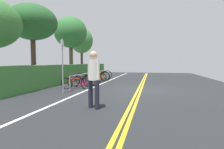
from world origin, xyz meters
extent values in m
cube|color=#232628|center=(0.00, 0.00, -0.03)|extent=(31.97, 11.52, 0.05)
cube|color=gold|center=(0.00, -0.08, 0.00)|extent=(28.77, 0.10, 0.00)
cube|color=gold|center=(0.00, 0.08, 0.00)|extent=(28.77, 0.10, 0.00)
cube|color=white|center=(0.00, 2.65, 0.00)|extent=(28.77, 0.12, 0.00)
cylinder|color=#9EA0A5|center=(-1.08, 3.49, 0.36)|extent=(0.05, 0.05, 0.72)
cylinder|color=#9EA0A5|center=(0.55, 3.49, 0.36)|extent=(0.05, 0.05, 0.72)
cylinder|color=#9EA0A5|center=(2.18, 3.49, 0.36)|extent=(0.05, 0.05, 0.72)
cylinder|color=#9EA0A5|center=(3.82, 3.49, 0.36)|extent=(0.05, 0.05, 0.72)
cylinder|color=#9EA0A5|center=(5.45, 3.49, 0.36)|extent=(0.05, 0.05, 0.72)
cylinder|color=#9EA0A5|center=(2.18, 3.49, 0.72)|extent=(6.53, 0.04, 0.04)
torus|color=black|center=(-0.64, 3.89, 0.30)|extent=(0.13, 0.66, 0.66)
torus|color=black|center=(-0.51, 2.80, 0.30)|extent=(0.13, 0.66, 0.66)
cylinder|color=red|center=(-0.59, 3.48, 0.38)|extent=(0.11, 0.63, 0.45)
cylinder|color=red|center=(-0.58, 3.41, 0.57)|extent=(0.12, 0.75, 0.07)
cylinder|color=red|center=(-0.55, 3.11, 0.36)|extent=(0.06, 0.18, 0.40)
cylinder|color=red|center=(-0.53, 2.99, 0.23)|extent=(0.08, 0.40, 0.17)
cylinder|color=red|center=(-0.52, 2.92, 0.43)|extent=(0.07, 0.27, 0.28)
cylinder|color=red|center=(-0.63, 3.83, 0.44)|extent=(0.05, 0.15, 0.30)
cube|color=black|center=(-0.54, 3.04, 0.59)|extent=(0.10, 0.21, 0.05)
cylinder|color=red|center=(-0.63, 3.78, 0.64)|extent=(0.46, 0.08, 0.03)
torus|color=black|center=(0.04, 3.82, 0.35)|extent=(0.24, 0.75, 0.76)
torus|color=black|center=(0.27, 2.89, 0.35)|extent=(0.24, 0.75, 0.76)
cylinder|color=purple|center=(0.13, 3.47, 0.44)|extent=(0.17, 0.55, 0.52)
cylinder|color=purple|center=(0.14, 3.41, 0.66)|extent=(0.19, 0.65, 0.07)
cylinder|color=purple|center=(0.20, 3.15, 0.42)|extent=(0.07, 0.16, 0.46)
cylinder|color=purple|center=(0.23, 3.05, 0.27)|extent=(0.12, 0.35, 0.19)
cylinder|color=purple|center=(0.24, 2.99, 0.50)|extent=(0.09, 0.24, 0.32)
cylinder|color=purple|center=(0.05, 3.77, 0.52)|extent=(0.07, 0.14, 0.34)
cube|color=black|center=(0.22, 3.09, 0.68)|extent=(0.13, 0.21, 0.05)
cylinder|color=purple|center=(0.06, 3.73, 0.73)|extent=(0.45, 0.14, 0.03)
torus|color=black|center=(0.67, 4.01, 0.32)|extent=(0.14, 0.69, 0.69)
torus|color=black|center=(0.80, 3.01, 0.32)|extent=(0.14, 0.69, 0.69)
cylinder|color=black|center=(0.72, 3.64, 0.40)|extent=(0.11, 0.58, 0.47)
cylinder|color=black|center=(0.72, 3.57, 0.60)|extent=(0.12, 0.69, 0.07)
cylinder|color=black|center=(0.76, 3.30, 0.38)|extent=(0.06, 0.17, 0.42)
cylinder|color=black|center=(0.77, 3.19, 0.25)|extent=(0.08, 0.37, 0.18)
cylinder|color=black|center=(0.78, 3.12, 0.45)|extent=(0.07, 0.25, 0.29)
cylinder|color=black|center=(0.67, 3.96, 0.47)|extent=(0.05, 0.14, 0.31)
cube|color=black|center=(0.77, 3.23, 0.62)|extent=(0.10, 0.21, 0.05)
cylinder|color=black|center=(0.68, 3.91, 0.67)|extent=(0.46, 0.09, 0.03)
torus|color=black|center=(1.66, 4.11, 0.35)|extent=(0.27, 0.74, 0.75)
torus|color=black|center=(1.36, 3.10, 0.35)|extent=(0.27, 0.74, 0.75)
cylinder|color=black|center=(1.55, 3.73, 0.44)|extent=(0.21, 0.59, 0.51)
cylinder|color=black|center=(1.53, 3.67, 0.66)|extent=(0.24, 0.70, 0.07)
cylinder|color=black|center=(1.45, 3.39, 0.42)|extent=(0.08, 0.17, 0.46)
cylinder|color=black|center=(1.41, 3.28, 0.27)|extent=(0.14, 0.38, 0.19)
cylinder|color=black|center=(1.39, 3.21, 0.50)|extent=(0.11, 0.26, 0.32)
cylinder|color=black|center=(1.65, 4.06, 0.51)|extent=(0.07, 0.14, 0.34)
cube|color=black|center=(1.43, 3.32, 0.67)|extent=(0.13, 0.21, 0.05)
cylinder|color=black|center=(1.63, 4.01, 0.73)|extent=(0.45, 0.16, 0.03)
torus|color=black|center=(2.41, 3.95, 0.32)|extent=(0.27, 0.67, 0.69)
torus|color=black|center=(2.09, 2.98, 0.32)|extent=(0.27, 0.67, 0.69)
cylinder|color=silver|center=(2.29, 3.58, 0.39)|extent=(0.21, 0.56, 0.47)
cylinder|color=silver|center=(2.27, 3.52, 0.60)|extent=(0.25, 0.67, 0.07)
cylinder|color=silver|center=(2.18, 3.26, 0.38)|extent=(0.09, 0.17, 0.42)
cylinder|color=silver|center=(2.15, 3.15, 0.24)|extent=(0.15, 0.36, 0.18)
cylinder|color=silver|center=(2.13, 3.09, 0.45)|extent=(0.11, 0.25, 0.29)
cylinder|color=silver|center=(2.39, 3.90, 0.47)|extent=(0.08, 0.14, 0.31)
cube|color=black|center=(2.16, 3.19, 0.61)|extent=(0.14, 0.21, 0.05)
cylinder|color=silver|center=(2.38, 3.85, 0.67)|extent=(0.45, 0.17, 0.03)
torus|color=black|center=(2.67, 3.99, 0.32)|extent=(0.23, 0.68, 0.69)
torus|color=black|center=(2.95, 2.93, 0.32)|extent=(0.23, 0.68, 0.69)
cylinder|color=red|center=(2.78, 3.59, 0.39)|extent=(0.19, 0.61, 0.47)
cylinder|color=red|center=(2.79, 3.52, 0.60)|extent=(0.23, 0.73, 0.07)
cylinder|color=red|center=(2.87, 3.23, 0.38)|extent=(0.08, 0.18, 0.42)
cylinder|color=red|center=(2.90, 3.11, 0.24)|extent=(0.14, 0.39, 0.18)
cylinder|color=red|center=(2.92, 3.04, 0.45)|extent=(0.10, 0.27, 0.29)
cylinder|color=red|center=(2.69, 3.93, 0.47)|extent=(0.07, 0.15, 0.31)
cube|color=black|center=(2.89, 3.16, 0.61)|extent=(0.13, 0.21, 0.05)
cylinder|color=red|center=(2.70, 3.88, 0.67)|extent=(0.45, 0.14, 0.03)
torus|color=black|center=(3.52, 3.87, 0.34)|extent=(0.11, 0.75, 0.74)
torus|color=black|center=(3.60, 2.84, 0.34)|extent=(0.11, 0.75, 0.74)
cylinder|color=red|center=(3.55, 3.49, 0.43)|extent=(0.08, 0.59, 0.51)
cylinder|color=red|center=(3.56, 3.42, 0.65)|extent=(0.09, 0.70, 0.07)
cylinder|color=red|center=(3.58, 3.14, 0.41)|extent=(0.05, 0.17, 0.46)
cylinder|color=red|center=(3.58, 3.02, 0.27)|extent=(0.06, 0.38, 0.19)
cylinder|color=red|center=(3.59, 2.96, 0.49)|extent=(0.06, 0.26, 0.31)
cylinder|color=red|center=(3.52, 3.82, 0.51)|extent=(0.05, 0.14, 0.34)
cube|color=black|center=(3.58, 3.07, 0.67)|extent=(0.09, 0.21, 0.05)
cylinder|color=red|center=(3.53, 3.77, 0.72)|extent=(0.46, 0.06, 0.03)
torus|color=black|center=(4.14, 4.03, 0.34)|extent=(0.19, 0.74, 0.74)
torus|color=black|center=(4.32, 3.04, 0.34)|extent=(0.19, 0.74, 0.74)
cylinder|color=orange|center=(4.21, 3.66, 0.43)|extent=(0.14, 0.57, 0.51)
cylinder|color=orange|center=(4.22, 3.59, 0.65)|extent=(0.16, 0.68, 0.07)
cylinder|color=orange|center=(4.27, 3.32, 0.41)|extent=(0.07, 0.17, 0.46)
cylinder|color=orange|center=(4.29, 3.21, 0.27)|extent=(0.10, 0.37, 0.19)
cylinder|color=orange|center=(4.30, 3.15, 0.49)|extent=(0.08, 0.25, 0.31)
cylinder|color=orange|center=(4.15, 3.98, 0.51)|extent=(0.06, 0.14, 0.34)
cube|color=black|center=(4.28, 3.26, 0.67)|extent=(0.12, 0.21, 0.05)
cylinder|color=orange|center=(4.16, 3.93, 0.72)|extent=(0.46, 0.11, 0.03)
torus|color=black|center=(4.90, 4.03, 0.36)|extent=(0.23, 0.76, 0.77)
torus|color=black|center=(5.13, 3.05, 0.36)|extent=(0.23, 0.76, 0.77)
cylinder|color=#198C38|center=(4.99, 3.66, 0.45)|extent=(0.17, 0.57, 0.53)
cylinder|color=#198C38|center=(5.00, 3.60, 0.68)|extent=(0.19, 0.67, 0.07)
cylinder|color=#198C38|center=(5.07, 3.33, 0.43)|extent=(0.07, 0.17, 0.48)
cylinder|color=#198C38|center=(5.09, 3.22, 0.28)|extent=(0.12, 0.36, 0.19)
cylinder|color=#198C38|center=(5.11, 3.16, 0.51)|extent=(0.09, 0.25, 0.33)
cylinder|color=#198C38|center=(4.91, 3.98, 0.53)|extent=(0.07, 0.14, 0.35)
cube|color=black|center=(5.08, 3.27, 0.69)|extent=(0.12, 0.21, 0.05)
cylinder|color=#198C38|center=(4.92, 3.93, 0.75)|extent=(0.45, 0.13, 0.03)
cylinder|color=#1E1E2D|center=(-4.35, 1.01, 0.44)|extent=(0.14, 0.14, 0.88)
cylinder|color=#1E1E2D|center=(-4.21, 1.27, 0.44)|extent=(0.14, 0.14, 0.88)
cylinder|color=silver|center=(-4.28, 1.14, 1.19)|extent=(0.32, 0.32, 0.62)
sphere|color=tan|center=(-4.28, 1.14, 1.66)|extent=(0.24, 0.24, 0.24)
cylinder|color=silver|center=(-4.37, 0.96, 1.18)|extent=(0.09, 0.09, 0.55)
cylinder|color=silver|center=(-4.18, 1.31, 1.18)|extent=(0.09, 0.09, 0.55)
cylinder|color=gray|center=(-1.93, 3.42, 1.25)|extent=(0.06, 0.06, 2.51)
cube|color=white|center=(-1.93, 3.42, 2.33)|extent=(0.36, 0.10, 0.24)
cube|color=#387533|center=(3.68, 5.52, 0.64)|extent=(15.53, 0.90, 1.28)
cylinder|color=#473323|center=(0.81, 6.96, 1.50)|extent=(0.31, 0.31, 3.00)
ellipsoid|color=#235626|center=(0.81, 6.96, 4.02)|extent=(3.15, 3.15, 2.28)
cylinder|color=brown|center=(5.26, 6.42, 1.43)|extent=(0.33, 0.33, 2.86)
ellipsoid|color=#2D6B30|center=(5.26, 6.42, 4.09)|extent=(2.84, 2.84, 2.73)
cylinder|color=#473323|center=(9.54, 7.15, 1.31)|extent=(0.27, 0.27, 2.63)
ellipsoid|color=#387533|center=(9.54, 7.15, 3.89)|extent=(2.55, 2.55, 2.81)
camera|label=1|loc=(-9.46, -0.59, 1.43)|focal=28.48mm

